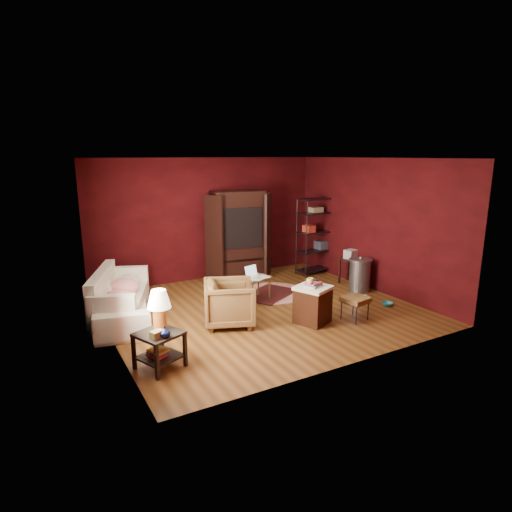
{
  "coord_description": "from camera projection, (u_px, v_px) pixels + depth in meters",
  "views": [
    {
      "loc": [
        -3.83,
        -6.63,
        2.86
      ],
      "look_at": [
        0.0,
        0.2,
        1.0
      ],
      "focal_mm": 30.0,
      "sensor_mm": 36.0,
      "label": 1
    }
  ],
  "objects": [
    {
      "name": "room",
      "position": [
        260.0,
        237.0,
        7.75
      ],
      "size": [
        5.54,
        5.04,
        2.84
      ],
      "color": "brown",
      "rests_on": "ground"
    },
    {
      "name": "sofa",
      "position": [
        120.0,
        295.0,
        7.55
      ],
      "size": [
        1.09,
        2.34,
        0.88
      ],
      "primitive_type": "imported",
      "rotation": [
        0.0,
        0.0,
        1.37
      ],
      "color": "white",
      "rests_on": "ground"
    },
    {
      "name": "armchair",
      "position": [
        230.0,
        301.0,
        7.31
      ],
      "size": [
        1.03,
        1.06,
        0.85
      ],
      "primitive_type": "imported",
      "rotation": [
        0.0,
        0.0,
        1.19
      ],
      "color": "black",
      "rests_on": "ground"
    },
    {
      "name": "pet_bowl_steel",
      "position": [
        363.0,
        294.0,
        8.65
      ],
      "size": [
        0.24,
        0.1,
        0.23
      ],
      "primitive_type": "imported",
      "rotation": [
        0.0,
        0.0,
        -0.2
      ],
      "color": "silver",
      "rests_on": "ground"
    },
    {
      "name": "pet_bowl_turquoise",
      "position": [
        388.0,
        301.0,
        8.29
      ],
      "size": [
        0.21,
        0.07,
        0.21
      ],
      "primitive_type": "imported",
      "rotation": [
        0.0,
        0.0,
        0.01
      ],
      "color": "#25A6B0",
      "rests_on": "ground"
    },
    {
      "name": "vase",
      "position": [
        165.0,
        332.0,
        5.61
      ],
      "size": [
        0.19,
        0.19,
        0.15
      ],
      "primitive_type": "imported",
      "rotation": [
        0.0,
        0.0,
        0.32
      ],
      "color": "#0C133C",
      "rests_on": "side_table"
    },
    {
      "name": "mug",
      "position": [
        310.0,
        280.0,
        7.23
      ],
      "size": [
        0.12,
        0.09,
        0.12
      ],
      "primitive_type": "imported",
      "rotation": [
        0.0,
        0.0,
        0.01
      ],
      "color": "#E4CD6F",
      "rests_on": "hamper"
    },
    {
      "name": "side_table",
      "position": [
        159.0,
        322.0,
        5.82
      ],
      "size": [
        0.71,
        0.71,
        1.07
      ],
      "rotation": [
        0.0,
        0.0,
        0.39
      ],
      "color": "black",
      "rests_on": "ground"
    },
    {
      "name": "sofa_cushions",
      "position": [
        118.0,
        297.0,
        7.58
      ],
      "size": [
        1.4,
        2.07,
        0.81
      ],
      "rotation": [
        0.0,
        0.0,
        -0.38
      ],
      "color": "white",
      "rests_on": "sofa"
    },
    {
      "name": "hamper",
      "position": [
        313.0,
        304.0,
        7.4
      ],
      "size": [
        0.7,
        0.7,
        0.76
      ],
      "rotation": [
        0.0,
        0.0,
        0.39
      ],
      "color": "#3F1D0E",
      "rests_on": "ground"
    },
    {
      "name": "footstool",
      "position": [
        355.0,
        300.0,
        7.52
      ],
      "size": [
        0.48,
        0.48,
        0.42
      ],
      "rotation": [
        0.0,
        0.0,
        0.17
      ],
      "color": "black",
      "rests_on": "ground"
    },
    {
      "name": "rug_round",
      "position": [
        274.0,
        293.0,
        9.07
      ],
      "size": [
        1.7,
        1.7,
        0.01
      ],
      "rotation": [
        0.0,
        0.0,
        -0.18
      ],
      "color": "beige",
      "rests_on": "ground"
    },
    {
      "name": "rug_oriental",
      "position": [
        269.0,
        294.0,
        8.96
      ],
      "size": [
        1.43,
        1.26,
        0.01
      ],
      "rotation": [
        0.0,
        0.0,
        0.48
      ],
      "color": "#501615",
      "rests_on": "ground"
    },
    {
      "name": "laptop_desk",
      "position": [
        255.0,
        280.0,
        8.54
      ],
      "size": [
        0.65,
        0.55,
        0.69
      ],
      "rotation": [
        0.0,
        0.0,
        0.28
      ],
      "color": "olive",
      "rests_on": "ground"
    },
    {
      "name": "tv_armoire",
      "position": [
        238.0,
        233.0,
        9.96
      ],
      "size": [
        1.6,
        1.0,
        2.05
      ],
      "rotation": [
        0.0,
        0.0,
        -0.15
      ],
      "color": "black",
      "rests_on": "ground"
    },
    {
      "name": "wire_shelving",
      "position": [
        316.0,
        233.0,
        10.37
      ],
      "size": [
        0.94,
        0.47,
        1.85
      ],
      "rotation": [
        0.0,
        0.0,
        0.08
      ],
      "color": "black",
      "rests_on": "ground"
    },
    {
      "name": "small_stand",
      "position": [
        351.0,
        258.0,
        9.63
      ],
      "size": [
        0.47,
        0.47,
        0.78
      ],
      "rotation": [
        0.0,
        0.0,
        0.23
      ],
      "color": "black",
      "rests_on": "ground"
    },
    {
      "name": "trash_can",
      "position": [
        360.0,
        275.0,
        9.12
      ],
      "size": [
        0.53,
        0.53,
        0.77
      ],
      "rotation": [
        0.0,
        0.0,
        -0.08
      ],
      "color": "gray",
      "rests_on": "ground"
    }
  ]
}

